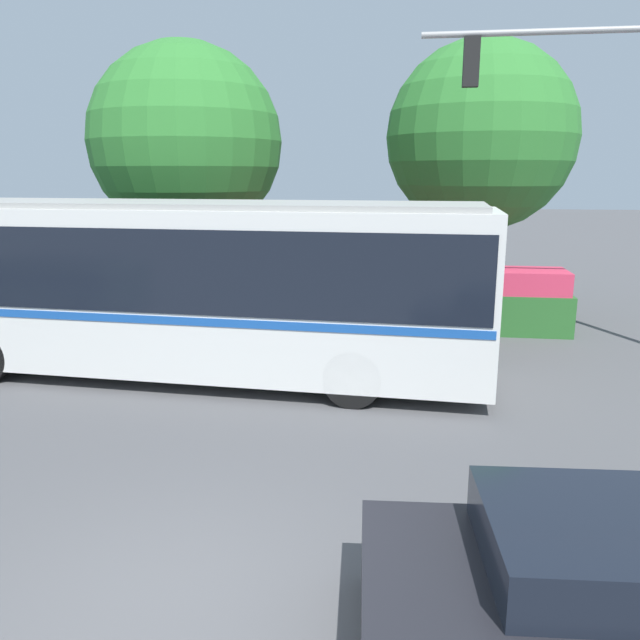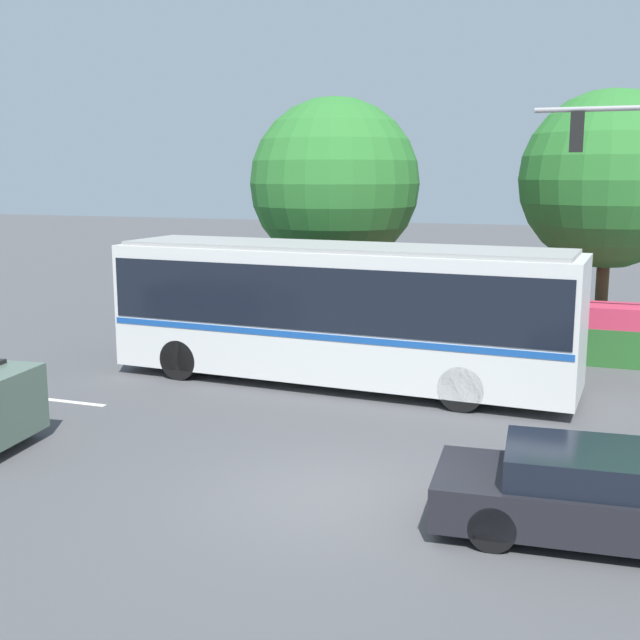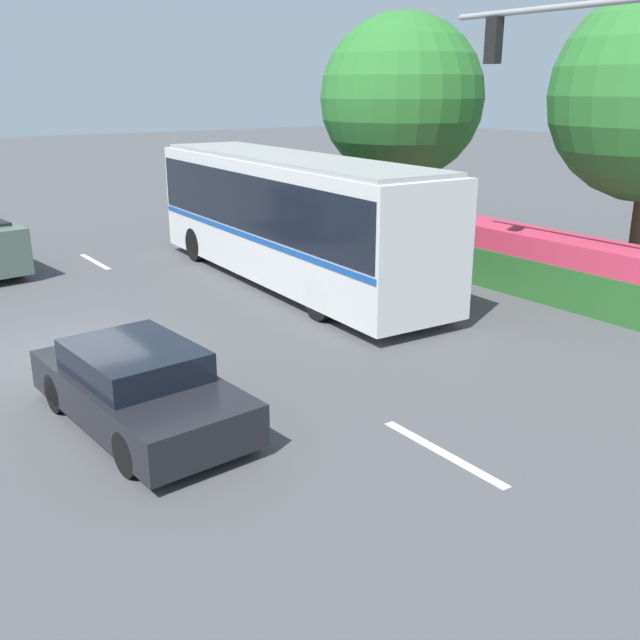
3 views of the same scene
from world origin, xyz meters
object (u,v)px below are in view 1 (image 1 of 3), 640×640
at_px(city_bus, 193,279).
at_px(sedan_foreground, 629,592).
at_px(street_tree_centre, 481,137).
at_px(street_tree_left, 186,142).

height_order(city_bus, sedan_foreground, city_bus).
relative_size(sedan_foreground, street_tree_centre, 0.60).
xyz_separation_m(city_bus, street_tree_centre, (5.88, 6.66, 2.92)).
bearing_deg(street_tree_left, street_tree_centre, 7.83).
distance_m(city_bus, street_tree_left, 6.56).
bearing_deg(sedan_foreground, street_tree_centre, 85.91).
bearing_deg(sedan_foreground, street_tree_left, 118.76).
height_order(sedan_foreground, street_tree_centre, street_tree_centre).
height_order(street_tree_left, street_tree_centre, street_tree_centre).
bearing_deg(street_tree_centre, sedan_foreground, -90.04).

